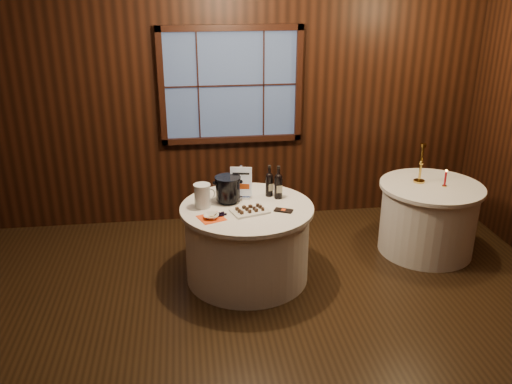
{
  "coord_description": "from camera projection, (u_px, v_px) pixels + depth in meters",
  "views": [
    {
      "loc": [
        -0.56,
        -3.71,
        2.82
      ],
      "look_at": [
        0.07,
        0.9,
        0.95
      ],
      "focal_mm": 38.0,
      "sensor_mm": 36.0,
      "label": 1
    }
  ],
  "objects": [
    {
      "name": "port_bottle_right",
      "position": [
        278.0,
        184.0,
        5.3
      ],
      "size": [
        0.08,
        0.09,
        0.33
      ],
      "rotation": [
        0.0,
        0.0,
        0.15
      ],
      "color": "black",
      "rests_on": "main_table"
    },
    {
      "name": "orange_napkin",
      "position": [
        211.0,
        218.0,
        4.91
      ],
      "size": [
        0.28,
        0.28,
        0.0
      ],
      "primitive_type": "cube",
      "rotation": [
        0.0,
        0.0,
        0.37
      ],
      "color": "#E64413",
      "rests_on": "main_table"
    },
    {
      "name": "side_table",
      "position": [
        428.0,
        218.0,
        5.83
      ],
      "size": [
        1.08,
        1.08,
        0.77
      ],
      "color": "silver",
      "rests_on": "ground"
    },
    {
      "name": "glass_pitcher",
      "position": [
        203.0,
        196.0,
        5.1
      ],
      "size": [
        0.21,
        0.16,
        0.23
      ],
      "rotation": [
        0.0,
        0.0,
        0.31
      ],
      "color": "silver",
      "rests_on": "main_table"
    },
    {
      "name": "red_candle",
      "position": [
        445.0,
        180.0,
        5.62
      ],
      "size": [
        0.05,
        0.05,
        0.19
      ],
      "color": "gold",
      "rests_on": "side_table"
    },
    {
      "name": "ice_bucket",
      "position": [
        228.0,
        189.0,
        5.22
      ],
      "size": [
        0.25,
        0.25,
        0.26
      ],
      "color": "black",
      "rests_on": "main_table"
    },
    {
      "name": "chocolate_box",
      "position": [
        283.0,
        210.0,
        5.06
      ],
      "size": [
        0.19,
        0.15,
        0.01
      ],
      "primitive_type": "cube",
      "rotation": [
        0.0,
        0.0,
        -0.46
      ],
      "color": "black",
      "rests_on": "main_table"
    },
    {
      "name": "brass_candlestick",
      "position": [
        421.0,
        169.0,
        5.71
      ],
      "size": [
        0.12,
        0.12,
        0.43
      ],
      "color": "gold",
      "rests_on": "side_table"
    },
    {
      "name": "chocolate_plate",
      "position": [
        250.0,
        210.0,
        5.03
      ],
      "size": [
        0.39,
        0.31,
        0.05
      ],
      "rotation": [
        0.0,
        0.0,
        0.29
      ],
      "color": "silver",
      "rests_on": "main_table"
    },
    {
      "name": "main_table",
      "position": [
        247.0,
        242.0,
        5.31
      ],
      "size": [
        1.28,
        1.28,
        0.77
      ],
      "color": "silver",
      "rests_on": "ground"
    },
    {
      "name": "port_bottle_left",
      "position": [
        269.0,
        183.0,
        5.36
      ],
      "size": [
        0.08,
        0.09,
        0.32
      ],
      "rotation": [
        0.0,
        0.0,
        0.36
      ],
      "color": "black",
      "rests_on": "main_table"
    },
    {
      "name": "ground",
      "position": [
        262.0,
        338.0,
        4.53
      ],
      "size": [
        6.0,
        6.0,
        0.0
      ],
      "primitive_type": "plane",
      "color": "black",
      "rests_on": "ground"
    },
    {
      "name": "cracker_bowl",
      "position": [
        211.0,
        216.0,
        4.9
      ],
      "size": [
        0.16,
        0.16,
        0.03
      ],
      "primitive_type": "imported",
      "rotation": [
        0.0,
        0.0,
        -0.14
      ],
      "color": "silver",
      "rests_on": "orange_napkin"
    },
    {
      "name": "sign_stand",
      "position": [
        241.0,
        187.0,
        5.31
      ],
      "size": [
        0.21,
        0.13,
        0.34
      ],
      "rotation": [
        0.0,
        0.0,
        -0.2
      ],
      "color": "silver",
      "rests_on": "main_table"
    },
    {
      "name": "grape_bunch",
      "position": [
        222.0,
        214.0,
        4.95
      ],
      "size": [
        0.15,
        0.08,
        0.03
      ],
      "rotation": [
        0.0,
        0.0,
        0.22
      ],
      "color": "black",
      "rests_on": "main_table"
    },
    {
      "name": "back_wall",
      "position": [
        231.0,
        94.0,
        6.24
      ],
      "size": [
        6.0,
        0.1,
        3.0
      ],
      "color": "black",
      "rests_on": "ground"
    }
  ]
}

